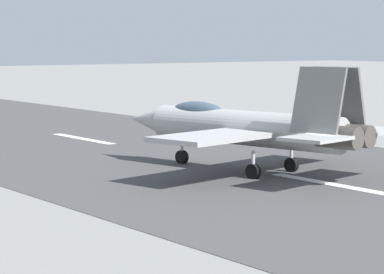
% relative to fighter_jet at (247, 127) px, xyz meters
% --- Properties ---
extents(ground_plane, '(400.00, 400.00, 0.00)m').
position_rel_fighter_jet_xyz_m(ground_plane, '(-5.22, -0.73, -2.39)').
color(ground_plane, gray).
extents(runway_strip, '(240.00, 26.00, 0.02)m').
position_rel_fighter_jet_xyz_m(runway_strip, '(-5.23, -0.73, -2.38)').
color(runway_strip, '#444343').
rests_on(runway_strip, ground).
extents(fighter_jet, '(16.39, 13.84, 5.58)m').
position_rel_fighter_jet_xyz_m(fighter_jet, '(0.00, 0.00, 0.00)').
color(fighter_jet, '#A8A9A6').
rests_on(fighter_jet, ground).
extents(crew_person, '(0.59, 0.48, 1.57)m').
position_rel_fighter_jet_xyz_m(crew_person, '(16.37, -10.86, -1.60)').
color(crew_person, '#1E2338').
rests_on(crew_person, ground).
extents(marker_cone_mid, '(0.44, 0.44, 0.55)m').
position_rel_fighter_jet_xyz_m(marker_cone_mid, '(8.31, -14.05, -2.11)').
color(marker_cone_mid, orange).
rests_on(marker_cone_mid, ground).
extents(marker_cone_far, '(0.44, 0.44, 0.55)m').
position_rel_fighter_jet_xyz_m(marker_cone_far, '(18.59, -14.05, -2.11)').
color(marker_cone_far, orange).
rests_on(marker_cone_far, ground).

